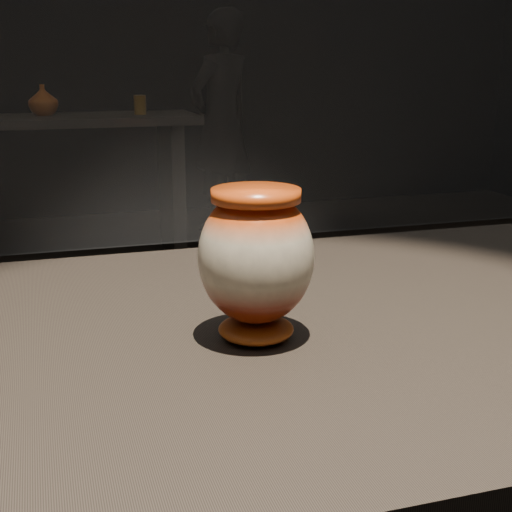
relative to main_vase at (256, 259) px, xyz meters
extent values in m
cube|color=black|center=(-0.10, 5.04, 0.60)|extent=(8.00, 3.20, 0.04)
cube|color=black|center=(-0.10, 0.04, -0.13)|extent=(2.00, 0.80, 0.05)
ellipsoid|color=#641A08|center=(0.00, 0.00, -0.09)|extent=(0.12, 0.12, 0.03)
ellipsoid|color=beige|center=(0.00, 0.00, 0.00)|extent=(0.18, 0.18, 0.16)
cylinder|color=#DD4C14|center=(0.00, 0.00, 0.08)|extent=(0.14, 0.14, 0.01)
cube|color=black|center=(-0.29, 3.66, -0.13)|extent=(2.00, 0.60, 0.05)
cube|color=black|center=(0.56, 3.66, -0.58)|extent=(0.08, 0.50, 0.85)
imported|color=#641A08|center=(-0.18, 3.70, -0.01)|extent=(0.24, 0.24, 0.18)
cylinder|color=#976816|center=(0.38, 3.63, -0.04)|extent=(0.07, 0.07, 0.11)
imported|color=black|center=(1.05, 4.29, -0.22)|extent=(0.69, 0.63, 1.57)
camera|label=1|loc=(-0.24, -0.77, 0.23)|focal=50.00mm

